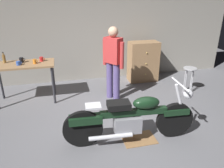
# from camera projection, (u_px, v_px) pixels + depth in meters

# --- Properties ---
(ground_plane) EXTENTS (12.00, 12.00, 0.00)m
(ground_plane) POSITION_uv_depth(u_px,v_px,m) (119.00, 132.00, 3.96)
(ground_plane) COLOR slate
(back_wall) EXTENTS (8.00, 0.12, 3.10)m
(back_wall) POSITION_uv_depth(u_px,v_px,m) (93.00, 24.00, 5.87)
(back_wall) COLOR gray
(back_wall) RESTS_ON ground_plane
(workbench) EXTENTS (1.30, 0.64, 0.90)m
(workbench) POSITION_uv_depth(u_px,v_px,m) (24.00, 68.00, 4.80)
(workbench) COLOR #99724C
(workbench) RESTS_ON ground_plane
(motorcycle) EXTENTS (2.19, 0.60, 1.00)m
(motorcycle) POSITION_uv_depth(u_px,v_px,m) (132.00, 118.00, 3.56)
(motorcycle) COLOR black
(motorcycle) RESTS_ON ground_plane
(person_standing) EXTENTS (0.41, 0.47, 1.67)m
(person_standing) POSITION_uv_depth(u_px,v_px,m) (113.00, 61.00, 4.87)
(person_standing) COLOR #564980
(person_standing) RESTS_ON ground_plane
(shop_stool) EXTENTS (0.32, 0.32, 0.64)m
(shop_stool) POSITION_uv_depth(u_px,v_px,m) (189.00, 73.00, 5.35)
(shop_stool) COLOR #B2B2B7
(shop_stool) RESTS_ON ground_plane
(wooden_dresser) EXTENTS (0.80, 0.47, 1.10)m
(wooden_dresser) POSITION_uv_depth(u_px,v_px,m) (143.00, 62.00, 6.09)
(wooden_dresser) COLOR #99724C
(wooden_dresser) RESTS_ON ground_plane
(drip_tray) EXTENTS (0.56, 0.40, 0.01)m
(drip_tray) POSITION_uv_depth(u_px,v_px,m) (139.00, 139.00, 3.76)
(drip_tray) COLOR olive
(drip_tray) RESTS_ON ground_plane
(mug_black_matte) EXTENTS (0.13, 0.09, 0.11)m
(mug_black_matte) POSITION_uv_depth(u_px,v_px,m) (22.00, 60.00, 4.80)
(mug_black_matte) COLOR black
(mug_black_matte) RESTS_ON workbench
(mug_blue_enamel) EXTENTS (0.12, 0.09, 0.09)m
(mug_blue_enamel) POSITION_uv_depth(u_px,v_px,m) (18.00, 63.00, 4.64)
(mug_blue_enamel) COLOR #2D51AD
(mug_blue_enamel) RESTS_ON workbench
(mug_red_diner) EXTENTS (0.11, 0.08, 0.10)m
(mug_red_diner) POSITION_uv_depth(u_px,v_px,m) (42.00, 59.00, 4.89)
(mug_red_diner) COLOR red
(mug_red_diner) RESTS_ON workbench
(mug_orange_travel) EXTENTS (0.11, 0.07, 0.10)m
(mug_orange_travel) POSITION_uv_depth(u_px,v_px,m) (35.00, 61.00, 4.73)
(mug_orange_travel) COLOR orange
(mug_orange_travel) RESTS_ON workbench
(bottle) EXTENTS (0.06, 0.06, 0.24)m
(bottle) POSITION_uv_depth(u_px,v_px,m) (4.00, 59.00, 4.76)
(bottle) COLOR olive
(bottle) RESTS_ON workbench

